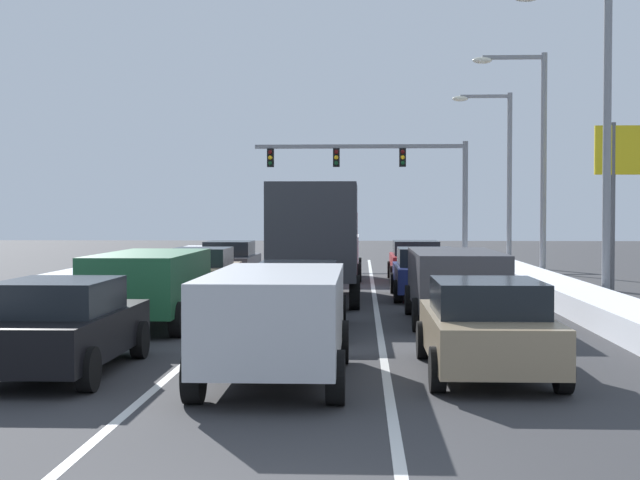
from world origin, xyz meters
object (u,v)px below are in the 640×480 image
object	(u,v)px
sedan_navy_right_lane_third	(426,273)
sedan_tan_left_lane_third	(202,273)
suv_white_center_lane_fourth	(333,253)
suv_green_left_lane_second	(150,282)
traffic_light_gantry	(390,170)
street_lamp_right_near	(594,118)
sedan_red_right_lane_fourth	(416,261)
box_truck_center_lane_third	(317,235)
suv_silver_center_lane_nearest	(276,315)
sedan_black_left_lane_nearest	(61,326)
sedan_tan_right_lane_nearest	(486,327)
street_lamp_right_mid	(534,146)
sedan_charcoal_left_lane_fourth	(230,261)
street_lamp_right_far	(501,164)
suv_charcoal_right_lane_second	(455,279)
sedan_gray_center_lane_second	(298,297)

from	to	relation	value
sedan_navy_right_lane_third	sedan_tan_left_lane_third	xyz separation A→B (m)	(-6.69, -0.28, 0.00)
sedan_tan_left_lane_third	suv_white_center_lane_fourth	bearing A→B (deg)	65.91
sedan_navy_right_lane_third	suv_green_left_lane_second	distance (m)	9.90
suv_white_center_lane_fourth	traffic_light_gantry	xyz separation A→B (m)	(2.55, 12.13, 3.72)
suv_white_center_lane_fourth	street_lamp_right_near	bearing A→B (deg)	-54.34
sedan_red_right_lane_fourth	sedan_tan_left_lane_third	world-z (taller)	same
sedan_navy_right_lane_third	box_truck_center_lane_third	bearing A→B (deg)	-163.56
suv_silver_center_lane_nearest	sedan_tan_left_lane_third	world-z (taller)	suv_silver_center_lane_nearest
suv_white_center_lane_fourth	sedan_black_left_lane_nearest	size ratio (longest dim) A/B	1.09
sedan_tan_right_lane_nearest	street_lamp_right_mid	size ratio (longest dim) A/B	0.54
sedan_red_right_lane_fourth	sedan_charcoal_left_lane_fourth	size ratio (longest dim) A/B	1.00
sedan_black_left_lane_nearest	suv_green_left_lane_second	distance (m)	6.01
suv_white_center_lane_fourth	suv_green_left_lane_second	distance (m)	15.72
box_truck_center_lane_third	street_lamp_right_far	world-z (taller)	street_lamp_right_far
suv_charcoal_right_lane_second	suv_green_left_lane_second	bearing A→B (deg)	-170.61
box_truck_center_lane_third	suv_green_left_lane_second	world-z (taller)	box_truck_center_lane_third
sedan_gray_center_lane_second	sedan_charcoal_left_lane_fourth	world-z (taller)	same
sedan_black_left_lane_nearest	sedan_tan_right_lane_nearest	bearing A→B (deg)	1.83
sedan_black_left_lane_nearest	street_lamp_right_near	size ratio (longest dim) A/B	0.52
suv_charcoal_right_lane_second	sedan_black_left_lane_nearest	world-z (taller)	suv_charcoal_right_lane_second
sedan_tan_right_lane_nearest	sedan_black_left_lane_nearest	distance (m)	6.78
suv_charcoal_right_lane_second	box_truck_center_lane_third	bearing A→B (deg)	123.67
street_lamp_right_near	street_lamp_right_far	xyz separation A→B (m)	(-0.09, 16.31, -0.40)
sedan_tan_right_lane_nearest	suv_charcoal_right_lane_second	xyz separation A→B (m)	(0.20, 6.93, 0.25)
sedan_gray_center_lane_second	street_lamp_right_mid	distance (m)	16.32
traffic_light_gantry	street_lamp_right_near	bearing A→B (deg)	-77.84
suv_silver_center_lane_nearest	traffic_light_gantry	distance (m)	34.27
sedan_charcoal_left_lane_fourth	suv_white_center_lane_fourth	bearing A→B (deg)	26.04
suv_green_left_lane_second	street_lamp_right_near	xyz separation A→B (m)	(11.03, 5.01, 4.12)
street_lamp_right_far	street_lamp_right_mid	bearing A→B (deg)	-90.40
sedan_red_right_lane_fourth	sedan_black_left_lane_nearest	world-z (taller)	same
sedan_charcoal_left_lane_fourth	traffic_light_gantry	distance (m)	15.83
suv_white_center_lane_fourth	street_lamp_right_mid	distance (m)	8.50
sedan_navy_right_lane_third	suv_silver_center_lane_nearest	distance (m)	14.24
sedan_red_right_lane_fourth	street_lamp_right_mid	distance (m)	5.98
sedan_tan_right_lane_nearest	sedan_charcoal_left_lane_fourth	size ratio (longest dim) A/B	1.00
sedan_tan_right_lane_nearest	suv_silver_center_lane_nearest	size ratio (longest dim) A/B	0.92
traffic_light_gantry	sedan_black_left_lane_nearest	bearing A→B (deg)	-100.61
suv_green_left_lane_second	street_lamp_right_far	bearing A→B (deg)	62.82
sedan_charcoal_left_lane_fourth	sedan_navy_right_lane_third	bearing A→B (deg)	-42.21
suv_green_left_lane_second	sedan_black_left_lane_nearest	bearing A→B (deg)	-90.54
suv_white_center_lane_fourth	sedan_navy_right_lane_third	bearing A→B (deg)	-69.36
suv_charcoal_right_lane_second	street_lamp_right_far	distance (m)	20.90
suv_white_center_lane_fourth	sedan_tan_left_lane_third	world-z (taller)	suv_white_center_lane_fourth
suv_silver_center_lane_nearest	traffic_light_gantry	xyz separation A→B (m)	(2.77, 33.96, 3.72)
sedan_gray_center_lane_second	street_lamp_right_far	bearing A→B (deg)	71.04
sedan_red_right_lane_fourth	street_lamp_right_near	bearing A→B (deg)	-65.16
sedan_tan_left_lane_third	traffic_light_gantry	xyz separation A→B (m)	(6.24, 20.37, 3.97)
sedan_tan_right_lane_nearest	sedan_black_left_lane_nearest	world-z (taller)	same
suv_green_left_lane_second	sedan_tan_left_lane_third	xyz separation A→B (m)	(-0.04, 7.04, -0.25)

